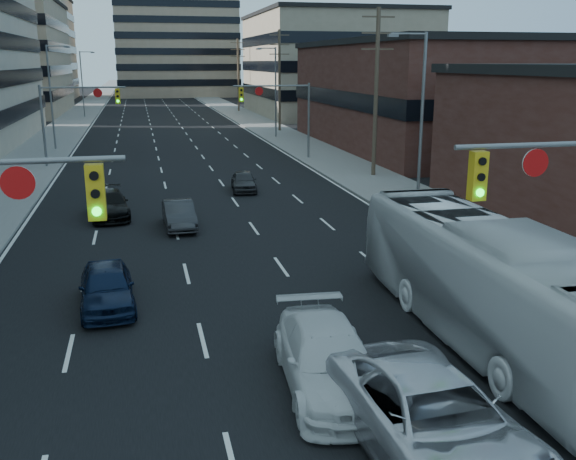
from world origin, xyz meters
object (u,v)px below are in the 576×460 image
Objects in this scene: silver_suv at (433,419)px; transit_bus at (487,281)px; sedan_blue at (107,287)px; white_van at (328,359)px.

transit_bus is at bearing 47.74° from silver_suv.
silver_suv is 0.50× the size of transit_bus.
transit_bus is 11.58m from sedan_blue.
white_van is 0.43× the size of transit_bus.
silver_suv is at bearing -59.83° from sedan_blue.
silver_suv is at bearing -65.13° from white_van.
white_van is 1.27× the size of sedan_blue.
sedan_blue is at bearing 120.08° from silver_suv.
transit_bus is at bearing 23.39° from white_van.
silver_suv is 1.49× the size of sedan_blue.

